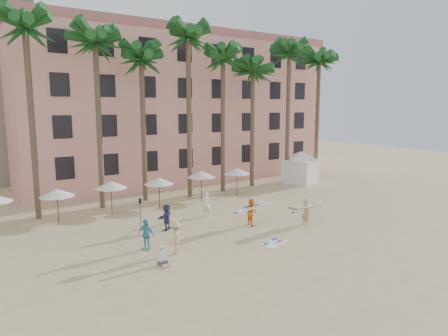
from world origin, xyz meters
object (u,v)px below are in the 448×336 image
Objects in this scene: carrier_yellow at (306,210)px; carrier_white at (251,211)px; cabana at (301,164)px; pink_hotel at (172,109)px.

carrier_white is at bearing 147.01° from carrier_yellow.
cabana reaches higher than carrier_yellow.
carrier_white is at bearing -145.87° from cabana.
cabana is 1.88× the size of carrier_yellow.
cabana is at bearing -51.73° from pink_hotel.
cabana is at bearing 34.13° from carrier_white.
pink_hotel is 16.51m from cabana.
cabana is 1.86× the size of carrier_white.
cabana is 16.02m from carrier_yellow.
cabana is 17.13m from carrier_white.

